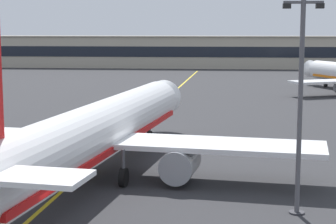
{
  "coord_description": "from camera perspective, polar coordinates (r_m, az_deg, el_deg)",
  "views": [
    {
      "loc": [
        9.74,
        -28.0,
        10.63
      ],
      "look_at": [
        6.15,
        9.67,
        5.19
      ],
      "focal_mm": 61.99,
      "sensor_mm": 36.0,
      "label": 1
    }
  ],
  "objects": [
    {
      "name": "safety_cone_by_nose_gear",
      "position": [
        57.2,
        -1.87,
        -2.28
      ],
      "size": [
        0.44,
        0.44,
        0.55
      ],
      "color": "orange",
      "rests_on": "ground"
    },
    {
      "name": "taxiway_centreline",
      "position": [
        59.76,
        -4.03,
        -2.09
      ],
      "size": [
        6.72,
        179.9,
        0.01
      ],
      "primitive_type": "cube",
      "rotation": [
        0.0,
        0.0,
        -0.04
      ],
      "color": "yellow",
      "rests_on": "ground"
    },
    {
      "name": "terminal_building",
      "position": [
        161.47,
        5.27,
        5.91
      ],
      "size": [
        161.23,
        12.4,
        8.71
      ],
      "color": "#B2A893",
      "rests_on": "ground"
    },
    {
      "name": "airliner_foreground",
      "position": [
        41.63,
        -7.08,
        -1.93
      ],
      "size": [
        32.35,
        41.46,
        11.65
      ],
      "color": "white",
      "rests_on": "ground"
    },
    {
      "name": "apron_lamp_post",
      "position": [
        33.62,
        12.87,
        0.77
      ],
      "size": [
        2.24,
        0.9,
        12.23
      ],
      "color": "#515156",
      "rests_on": "ground"
    }
  ]
}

